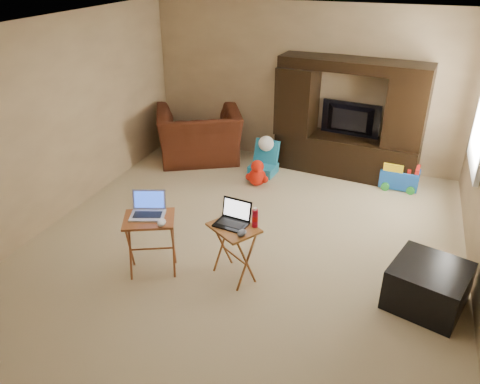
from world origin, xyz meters
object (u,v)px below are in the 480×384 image
at_px(water_bottle, 255,218).
at_px(child_rocker, 263,158).
at_px(television, 349,120).
at_px(mouse_left, 161,222).
at_px(entertainment_center, 349,119).
at_px(mouse_right, 242,233).
at_px(laptop_right, 231,215).
at_px(ottoman, 428,286).
at_px(tray_table_right, 234,252).
at_px(tray_table_left, 152,245).
at_px(plush_toy, 257,173).
at_px(laptop_left, 147,206).
at_px(push_toy, 400,175).
at_px(recliner, 199,135).

bearing_deg(water_bottle, child_rocker, 105.57).
xyz_separation_m(television, mouse_left, (-1.35, -3.43, -0.14)).
height_order(entertainment_center, mouse_right, entertainment_center).
bearing_deg(child_rocker, entertainment_center, 27.34).
distance_m(child_rocker, laptop_right, 2.68).
xyz_separation_m(entertainment_center, child_rocker, (-1.18, -0.48, -0.63)).
height_order(television, ottoman, television).
height_order(television, tray_table_right, television).
relative_size(ottoman, tray_table_left, 1.02).
relative_size(child_rocker, ottoman, 0.75).
bearing_deg(tray_table_right, child_rocker, 133.46).
xyz_separation_m(plush_toy, laptop_left, (-0.43, -2.39, 0.60)).
bearing_deg(mouse_left, water_bottle, 22.87).
bearing_deg(entertainment_center, push_toy, -10.88).
relative_size(television, laptop_left, 2.54).
bearing_deg(laptop_left, push_toy, 31.65).
xyz_separation_m(push_toy, tray_table_right, (-1.54, -2.84, 0.11)).
bearing_deg(mouse_right, television, 80.47).
distance_m(television, plush_toy, 1.62).
distance_m(entertainment_center, ottoman, 3.19).
distance_m(recliner, mouse_left, 3.25).
height_order(television, tray_table_left, television).
height_order(child_rocker, water_bottle, water_bottle).
xyz_separation_m(recliner, child_rocker, (1.18, -0.18, -0.17)).
distance_m(entertainment_center, tray_table_right, 3.22).
xyz_separation_m(tray_table_right, laptop_left, (-0.90, -0.19, 0.48)).
xyz_separation_m(plush_toy, tray_table_left, (-0.40, -2.42, 0.14)).
bearing_deg(ottoman, laptop_left, -171.25).
xyz_separation_m(child_rocker, tray_table_left, (-0.36, -2.83, 0.08)).
bearing_deg(recliner, television, 159.70).
height_order(television, plush_toy, television).
height_order(television, push_toy, television).
height_order(entertainment_center, tray_table_left, entertainment_center).
distance_m(laptop_right, mouse_right, 0.24).
bearing_deg(water_bottle, plush_toy, 107.53).
relative_size(laptop_left, laptop_right, 1.08).
relative_size(recliner, tray_table_right, 2.10).
xyz_separation_m(plush_toy, push_toy, (2.01, 0.64, 0.01)).
relative_size(ottoman, mouse_right, 5.38).
bearing_deg(mouse_left, recliner, 108.12).
distance_m(laptop_left, mouse_left, 0.26).
bearing_deg(entertainment_center, laptop_left, -109.84).
relative_size(push_toy, laptop_left, 1.57).
height_order(entertainment_center, mouse_left, entertainment_center).
bearing_deg(mouse_right, water_bottle, 70.71).
relative_size(television, tray_table_right, 1.43).
height_order(recliner, tray_table_right, recliner).
bearing_deg(child_rocker, recliner, 176.71).
bearing_deg(laptop_right, ottoman, 13.42).
bearing_deg(laptop_right, tray_table_left, -156.97).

